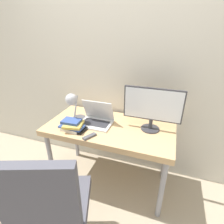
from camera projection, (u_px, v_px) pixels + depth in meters
The scene contains 10 objects.
ground_plane at pixel (100, 202), 1.87m from camera, with size 12.00×12.00×0.00m, color tan.
wall_back at pixel (122, 66), 1.93m from camera, with size 8.00×0.05×2.60m.
desk at pixel (110, 132), 1.86m from camera, with size 1.32×0.67×0.76m.
laptop at pixel (97, 119), 1.85m from camera, with size 0.33×0.25×0.25m.
monitor at pixel (153, 107), 1.66m from camera, with size 0.56×0.18×0.43m.
desk_lamp at pixel (73, 103), 1.79m from camera, with size 0.14×0.25×0.34m.
office_chair at pixel (50, 205), 1.21m from camera, with size 0.64×0.64×1.04m.
book_stack at pixel (72, 125), 1.74m from camera, with size 0.25×0.21×0.10m.
tv_remote at pixel (90, 136), 1.63m from camera, with size 0.10×0.14×0.02m.
media_remote at pixel (83, 131), 1.72m from camera, with size 0.06×0.14×0.02m.
Camera 1 is at (0.54, -1.15, 1.68)m, focal length 28.00 mm.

